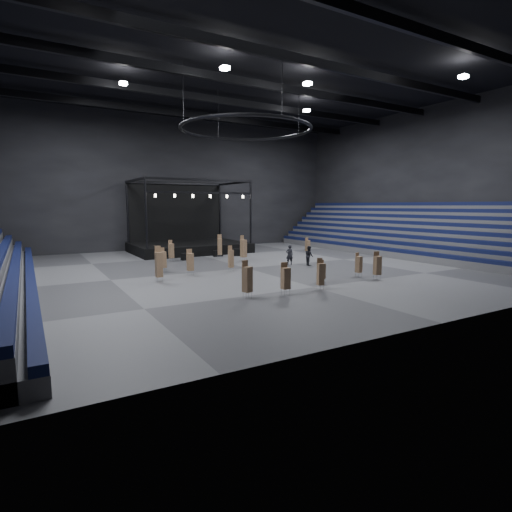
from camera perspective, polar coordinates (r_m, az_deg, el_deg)
floor at (r=38.48m, az=-1.41°, el=-1.74°), size 50.00×50.00×0.00m
ceiling at (r=39.87m, az=-1.50°, el=24.75°), size 50.00×42.00×0.20m
wall_back at (r=57.43m, az=-11.68°, el=10.07°), size 50.00×0.20×18.00m
wall_front at (r=22.21m, az=26.35°, el=14.29°), size 50.00×0.20×18.00m
wall_right at (r=54.67m, az=22.60°, el=9.83°), size 0.20×42.00×18.00m
bleachers_right at (r=53.14m, az=20.87°, el=2.14°), size 7.20×40.00×6.40m
stage at (r=53.04m, az=-9.85°, el=2.20°), size 14.00×10.00×9.20m
truss_ring at (r=38.66m, az=-1.48°, el=17.66°), size 12.30×12.30×5.15m
roof_girders at (r=39.64m, az=-1.50°, el=23.64°), size 49.00×30.35×0.70m
floodlights at (r=36.15m, az=1.83°, el=24.28°), size 28.60×16.60×0.25m
flight_case_left at (r=44.86m, az=-9.92°, el=-0.07°), size 1.24×0.77×0.77m
flight_case_mid at (r=47.44m, az=-5.45°, el=0.38°), size 1.11×0.57×0.74m
flight_case_right at (r=47.87m, az=-2.53°, el=0.52°), size 1.39×1.01×0.84m
chair_stack_0 at (r=34.79m, az=-9.39°, el=-0.78°), size 0.52×0.52×2.27m
chair_stack_1 at (r=33.78m, az=16.95°, el=-1.23°), size 0.59×0.59×2.30m
chair_stack_2 at (r=31.44m, az=9.42°, el=-2.06°), size 0.50×0.50×1.81m
chair_stack_3 at (r=32.08m, az=-13.71°, el=-1.12°), size 0.51×0.51×2.87m
chair_stack_4 at (r=28.81m, az=9.19°, el=-2.49°), size 0.51×0.51×2.29m
chair_stack_5 at (r=43.77m, az=-12.02°, el=0.78°), size 0.54×0.54×2.32m
chair_stack_6 at (r=25.81m, az=-1.27°, el=-3.25°), size 0.63×0.63×2.49m
chair_stack_7 at (r=49.77m, az=7.37°, el=1.51°), size 0.51×0.51×2.04m
chair_stack_8 at (r=26.85m, az=4.24°, el=-3.11°), size 0.55×0.55×2.21m
chair_stack_9 at (r=45.83m, az=-5.20°, el=1.41°), size 0.62×0.62×2.72m
chair_stack_10 at (r=34.72m, az=14.46°, el=-1.12°), size 0.52×0.52×2.06m
chair_stack_11 at (r=36.98m, az=-13.15°, el=-0.45°), size 0.53×0.53×2.23m
chair_stack_12 at (r=36.59m, az=-3.61°, el=-0.32°), size 0.42×0.42×2.36m
chair_stack_13 at (r=43.03m, az=-1.80°, el=1.15°), size 0.69×0.69×2.81m
man_center at (r=40.79m, az=4.81°, el=0.17°), size 0.84×0.68×2.00m
crew_member at (r=40.48m, az=7.60°, el=0.06°), size 0.99×1.13×1.98m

